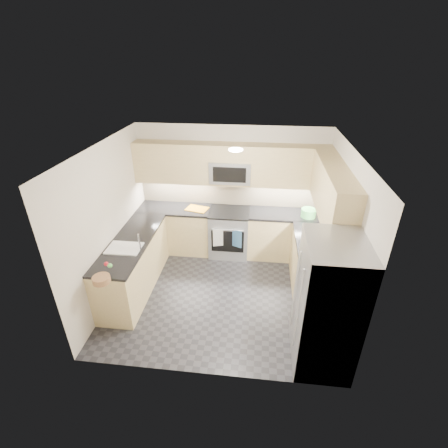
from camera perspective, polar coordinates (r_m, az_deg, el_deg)
floor at (r=5.70m, az=-0.41°, el=-11.93°), size 3.60×3.20×0.00m
ceiling at (r=4.51m, az=-0.52°, el=13.13°), size 3.60×3.20×0.02m
wall_back at (r=6.42m, az=1.28°, el=6.05°), size 3.60×0.02×2.50m
wall_front at (r=3.68m, az=-3.56°, el=-13.03°), size 3.60×0.02×2.50m
wall_left at (r=5.48m, az=-19.50°, el=0.22°), size 0.02×3.20×2.50m
wall_right at (r=5.11m, az=20.01°, el=-1.95°), size 0.02×3.20×2.50m
base_cab_back_left at (r=6.68m, az=-8.39°, el=-0.94°), size 1.42×0.60×0.90m
base_cab_back_right at (r=6.50m, az=10.57°, el=-2.01°), size 1.42×0.60×0.90m
base_cab_right at (r=5.59m, az=15.36°, el=-8.14°), size 0.60×1.70×0.90m
base_cab_peninsula at (r=5.76m, az=-15.52°, el=-6.98°), size 0.60×2.00×0.90m
countertop_back_left at (r=6.46m, az=-8.68°, el=2.69°), size 1.42×0.63×0.04m
countertop_back_right at (r=6.28m, az=10.94°, el=1.69°), size 1.42×0.63×0.04m
countertop_right at (r=5.34m, az=16.00°, el=-4.06°), size 0.63×1.70×0.04m
countertop_peninsula at (r=5.51m, az=-16.14°, el=-2.98°), size 0.63×2.00×0.04m
upper_cab_back at (r=6.06m, az=1.18°, el=10.47°), size 3.60×0.35×0.75m
upper_cab_right at (r=5.07m, az=18.55°, el=5.33°), size 0.35×1.95×0.75m
backsplash_back at (r=6.43m, az=1.27°, el=5.58°), size 3.60×0.01×0.51m
backsplash_right at (r=5.52m, az=18.97°, el=-0.11°), size 0.01×2.30×0.51m
gas_range at (r=6.48m, az=0.93°, el=-1.56°), size 0.76×0.65×0.91m
range_cooktop at (r=6.26m, az=0.97°, el=2.09°), size 0.76×0.65×0.03m
oven_door_glass at (r=6.20m, az=0.63°, el=-3.11°), size 0.62×0.02×0.45m
oven_handle at (r=6.04m, az=0.62°, el=-1.02°), size 0.60×0.02×0.02m
microwave at (r=6.07m, az=1.15°, el=9.27°), size 0.76×0.40×0.40m
microwave_door at (r=5.88m, az=0.95°, el=8.63°), size 0.60×0.01×0.28m
refrigerator at (r=4.31m, az=17.63°, el=-13.48°), size 0.70×0.90×1.80m
fridge_handle_left at (r=4.08m, az=12.89°, el=-14.55°), size 0.02×0.02×1.20m
fridge_handle_right at (r=4.35m, az=12.48°, el=-11.35°), size 0.02×0.02×1.20m
sink_basin at (r=5.34m, az=-17.03°, el=-4.72°), size 0.52×0.38×0.16m
faucet at (r=5.14m, az=-14.67°, el=-3.09°), size 0.03×0.03×0.28m
utensil_bowl at (r=6.20m, az=14.62°, el=1.89°), size 0.29×0.29×0.15m
cutting_board at (r=6.34m, az=-4.78°, el=2.68°), size 0.47×0.38×0.01m
fruit_basket at (r=4.67m, az=-20.76°, el=-9.11°), size 0.28×0.28×0.09m
fruit_apple at (r=4.82m, az=-19.99°, el=-6.61°), size 0.06×0.06×0.06m
fruit_pear at (r=4.77m, az=-19.43°, el=-6.93°), size 0.07×0.07×0.07m
dish_towel_check at (r=6.13m, az=-1.06°, el=-2.41°), size 0.19×0.06×0.36m
dish_towel_blue at (r=6.10m, az=2.29°, el=-2.60°), size 0.18×0.09×0.36m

